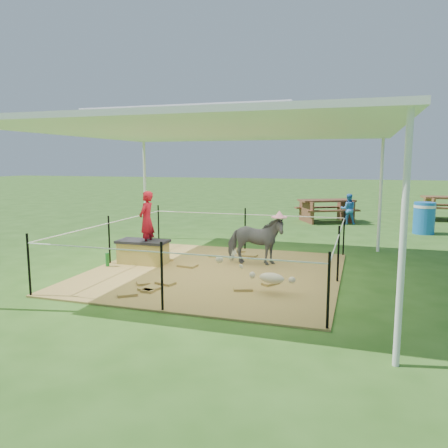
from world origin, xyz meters
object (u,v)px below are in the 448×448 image
(straw_bale, at_px, (143,253))
(pony, at_px, (255,241))
(distant_person, at_px, (348,209))
(woman, at_px, (147,215))
(foal, at_px, (272,276))
(green_bottle, at_px, (107,260))
(picnic_table_near, at_px, (326,211))
(trash_barrel, at_px, (424,218))

(straw_bale, bearing_deg, pony, 14.52)
(pony, xyz_separation_m, distant_person, (1.58, 6.63, -0.01))
(woman, bearing_deg, distant_person, 152.14)
(pony, height_order, foal, pony)
(green_bottle, relative_size, picnic_table_near, 0.14)
(green_bottle, bearing_deg, trash_barrel, 44.31)
(green_bottle, height_order, picnic_table_near, picnic_table_near)
(foal, bearing_deg, woman, 167.87)
(straw_bale, height_order, green_bottle, straw_bale)
(foal, bearing_deg, picnic_table_near, 100.81)
(trash_barrel, bearing_deg, pony, -125.13)
(distant_person, bearing_deg, straw_bale, 53.12)
(pony, bearing_deg, straw_bale, 98.97)
(green_bottle, bearing_deg, foal, -12.82)
(pony, distance_m, trash_barrel, 6.50)
(foal, relative_size, picnic_table_near, 0.54)
(trash_barrel, height_order, distant_person, distant_person)
(pony, relative_size, foal, 1.14)
(trash_barrel, xyz_separation_m, picnic_table_near, (-2.90, 1.74, -0.07))
(pony, relative_size, trash_barrel, 1.26)
(pony, xyz_separation_m, picnic_table_near, (0.84, 7.05, -0.13))
(green_bottle, height_order, trash_barrel, trash_barrel)
(picnic_table_near, height_order, distant_person, distant_person)
(foal, distance_m, picnic_table_near, 8.86)
(straw_bale, height_order, picnic_table_near, picnic_table_near)
(woman, xyz_separation_m, foal, (2.80, -1.24, -0.72))
(woman, xyz_separation_m, picnic_table_near, (2.93, 7.62, -0.64))
(woman, xyz_separation_m, pony, (2.10, 0.57, -0.51))
(straw_bale, bearing_deg, distant_person, 62.29)
(straw_bale, bearing_deg, picnic_table_near, 68.30)
(pony, relative_size, distant_person, 1.13)
(picnic_table_near, xyz_separation_m, distant_person, (0.74, -0.43, 0.12))
(woman, bearing_deg, foal, 65.41)
(foal, xyz_separation_m, trash_barrel, (3.03, 7.12, 0.15))
(foal, xyz_separation_m, distant_person, (0.88, 8.43, 0.20))
(distant_person, bearing_deg, woman, 53.75)
(pony, bearing_deg, foal, -164.26)
(foal, height_order, distant_person, distant_person)
(straw_bale, xyz_separation_m, green_bottle, (-0.55, -0.45, -0.08))
(green_bottle, bearing_deg, pony, 20.35)
(distant_person, bearing_deg, foal, 74.88)
(green_bottle, relative_size, pony, 0.23)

